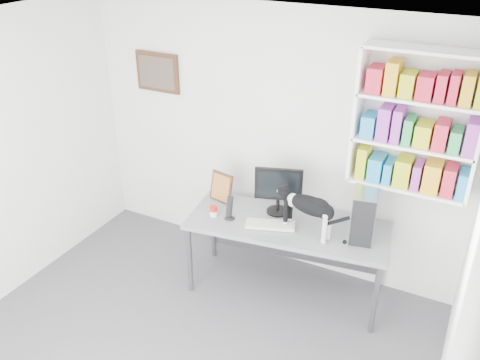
# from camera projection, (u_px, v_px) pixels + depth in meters

# --- Properties ---
(room) EXTENTS (4.01, 4.01, 2.70)m
(room) POSITION_uv_depth(u_px,v_px,m) (152.00, 241.00, 3.56)
(room) COLOR #4A4A4F
(room) RESTS_ON ground
(bookshelf) EXTENTS (1.03, 0.28, 1.24)m
(bookshelf) POSITION_uv_depth(u_px,v_px,m) (417.00, 122.00, 4.22)
(bookshelf) COLOR white
(bookshelf) RESTS_ON room
(wall_art) EXTENTS (0.52, 0.04, 0.42)m
(wall_art) POSITION_uv_depth(u_px,v_px,m) (157.00, 72.00, 5.38)
(wall_art) COLOR #4B2D18
(wall_art) RESTS_ON room
(desk) EXTENTS (1.97, 0.99, 0.79)m
(desk) POSITION_uv_depth(u_px,v_px,m) (286.00, 258.00, 4.98)
(desk) COLOR gray
(desk) RESTS_ON room
(monitor) EXTENTS (0.50, 0.35, 0.49)m
(monitor) POSITION_uv_depth(u_px,v_px,m) (278.00, 190.00, 4.88)
(monitor) COLOR black
(monitor) RESTS_ON desk
(keyboard) EXTENTS (0.49, 0.32, 0.04)m
(keyboard) POSITION_uv_depth(u_px,v_px,m) (270.00, 225.00, 4.76)
(keyboard) COLOR beige
(keyboard) RESTS_ON desk
(pc_tower) EXTENTS (0.29, 0.49, 0.46)m
(pc_tower) POSITION_uv_depth(u_px,v_px,m) (364.00, 211.00, 4.56)
(pc_tower) COLOR #A2A2A7
(pc_tower) RESTS_ON desk
(speaker) EXTENTS (0.13, 0.13, 0.25)m
(speaker) POSITION_uv_depth(u_px,v_px,m) (230.00, 207.00, 4.83)
(speaker) COLOR black
(speaker) RESTS_ON desk
(leaning_print) EXTENTS (0.27, 0.15, 0.32)m
(leaning_print) POSITION_uv_depth(u_px,v_px,m) (221.00, 187.00, 5.12)
(leaning_print) COLOR #4B2D18
(leaning_print) RESTS_ON desk
(soup_can) EXTENTS (0.08, 0.08, 0.11)m
(soup_can) POSITION_uv_depth(u_px,v_px,m) (214.00, 211.00, 4.90)
(soup_can) COLOR #B71D0F
(soup_can) RESTS_ON desk
(cat) EXTENTS (0.68, 0.30, 0.41)m
(cat) POSITION_uv_depth(u_px,v_px,m) (309.00, 215.00, 4.56)
(cat) COLOR black
(cat) RESTS_ON desk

